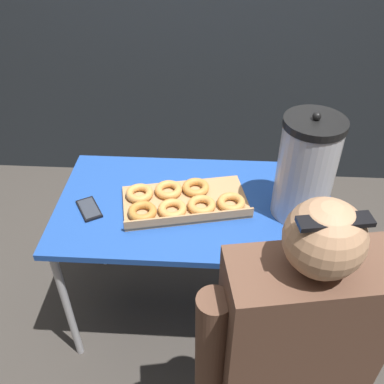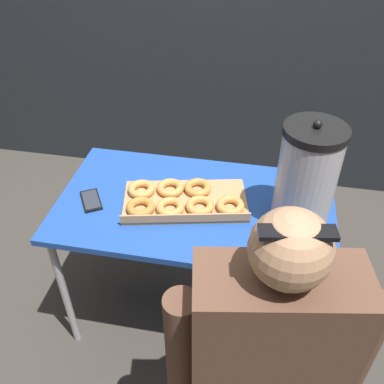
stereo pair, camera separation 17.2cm
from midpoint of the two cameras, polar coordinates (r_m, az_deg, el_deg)
ground_plane at (r=2.28m, az=-1.92°, el=-15.22°), size 12.00×12.00×0.00m
folding_table at (r=1.80m, az=-2.36°, el=-3.00°), size 1.14×0.64×0.70m
donut_box at (r=1.74m, az=-4.21°, el=-1.34°), size 0.55×0.37×0.05m
coffee_urn at (r=1.63m, az=12.08°, el=2.95°), size 0.22×0.25×0.44m
cell_phone at (r=1.79m, az=-16.26°, el=-2.29°), size 0.13×0.16×0.01m
person_seated at (r=1.46m, az=9.39°, el=-21.95°), size 0.59×0.30×1.24m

